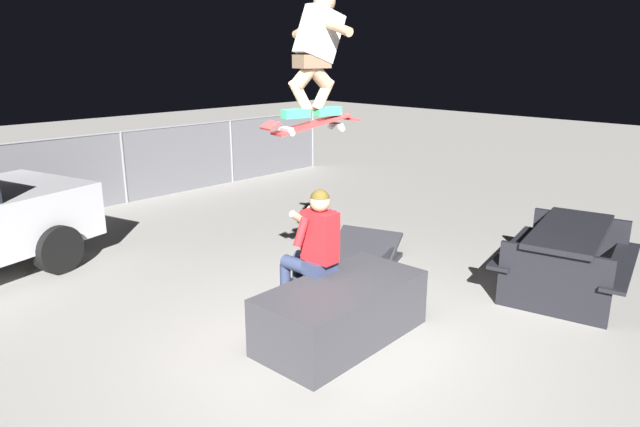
{
  "coord_description": "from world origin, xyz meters",
  "views": [
    {
      "loc": [
        -3.51,
        -3.22,
        2.64
      ],
      "look_at": [
        0.23,
        0.41,
        1.15
      ],
      "focal_mm": 31.81,
      "sensor_mm": 36.0,
      "label": 1
    }
  ],
  "objects_px": {
    "skater_airborne": "(317,48)",
    "picnic_table_back": "(568,249)",
    "skateboard": "(312,125)",
    "ledge_box_main": "(342,312)",
    "kicker_ramp": "(361,257)",
    "person_sitting_on_ledge": "(312,247)"
  },
  "relations": [
    {
      "from": "person_sitting_on_ledge",
      "to": "skateboard",
      "type": "xyz_separation_m",
      "value": [
        0.04,
        0.03,
        1.2
      ]
    },
    {
      "from": "picnic_table_back",
      "to": "ledge_box_main",
      "type": "bearing_deg",
      "value": 157.82
    },
    {
      "from": "skater_airborne",
      "to": "picnic_table_back",
      "type": "xyz_separation_m",
      "value": [
        2.45,
        -1.57,
        -2.17
      ]
    },
    {
      "from": "kicker_ramp",
      "to": "picnic_table_back",
      "type": "distance_m",
      "value": 2.47
    },
    {
      "from": "ledge_box_main",
      "to": "kicker_ramp",
      "type": "relative_size",
      "value": 1.47
    },
    {
      "from": "skateboard",
      "to": "kicker_ramp",
      "type": "distance_m",
      "value": 2.55
    },
    {
      "from": "skater_airborne",
      "to": "kicker_ramp",
      "type": "xyz_separation_m",
      "value": [
        1.5,
        0.68,
        -2.6
      ]
    },
    {
      "from": "ledge_box_main",
      "to": "skater_airborne",
      "type": "distance_m",
      "value": 2.45
    },
    {
      "from": "skateboard",
      "to": "person_sitting_on_ledge",
      "type": "bearing_deg",
      "value": -144.49
    },
    {
      "from": "person_sitting_on_ledge",
      "to": "ledge_box_main",
      "type": "bearing_deg",
      "value": -99.42
    },
    {
      "from": "person_sitting_on_ledge",
      "to": "skater_airborne",
      "type": "bearing_deg",
      "value": 11.34
    },
    {
      "from": "skateboard",
      "to": "skater_airborne",
      "type": "relative_size",
      "value": 0.93
    },
    {
      "from": "ledge_box_main",
      "to": "skateboard",
      "type": "xyz_separation_m",
      "value": [
        0.12,
        0.51,
        1.71
      ]
    },
    {
      "from": "person_sitting_on_ledge",
      "to": "picnic_table_back",
      "type": "height_order",
      "value": "person_sitting_on_ledge"
    },
    {
      "from": "ledge_box_main",
      "to": "skater_airborne",
      "type": "bearing_deg",
      "value": 70.26
    },
    {
      "from": "person_sitting_on_ledge",
      "to": "skater_airborne",
      "type": "height_order",
      "value": "skater_airborne"
    },
    {
      "from": "person_sitting_on_ledge",
      "to": "skateboard",
      "type": "distance_m",
      "value": 1.2
    },
    {
      "from": "skateboard",
      "to": "skater_airborne",
      "type": "height_order",
      "value": "skater_airborne"
    },
    {
      "from": "person_sitting_on_ledge",
      "to": "skater_airborne",
      "type": "distance_m",
      "value": 1.89
    },
    {
      "from": "skater_airborne",
      "to": "kicker_ramp",
      "type": "bearing_deg",
      "value": 24.27
    },
    {
      "from": "person_sitting_on_ledge",
      "to": "skateboard",
      "type": "bearing_deg",
      "value": 35.51
    },
    {
      "from": "ledge_box_main",
      "to": "picnic_table_back",
      "type": "xyz_separation_m",
      "value": [
        2.63,
        -1.07,
        0.22
      ]
    }
  ]
}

